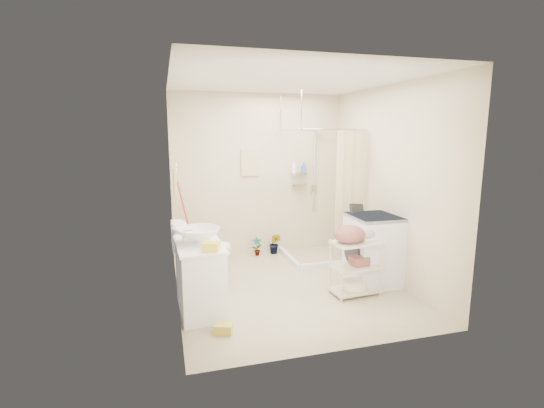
% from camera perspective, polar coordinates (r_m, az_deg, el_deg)
% --- Properties ---
extents(floor, '(3.20, 3.20, 0.00)m').
position_cam_1_polar(floor, '(5.25, 2.33, -11.81)').
color(floor, tan).
rests_on(floor, ground).
extents(ceiling, '(2.80, 3.20, 0.04)m').
position_cam_1_polar(ceiling, '(4.91, 2.56, 17.58)').
color(ceiling, silver).
rests_on(ceiling, ground).
extents(wall_back, '(2.80, 0.04, 2.60)m').
position_cam_1_polar(wall_back, '(6.45, -1.95, 4.25)').
color(wall_back, beige).
rests_on(wall_back, ground).
extents(wall_front, '(2.80, 0.04, 2.60)m').
position_cam_1_polar(wall_front, '(3.45, 10.65, -1.17)').
color(wall_front, beige).
rests_on(wall_front, ground).
extents(wall_left, '(0.04, 3.20, 2.60)m').
position_cam_1_polar(wall_left, '(4.68, -14.10, 1.68)').
color(wall_left, beige).
rests_on(wall_left, ground).
extents(wall_right, '(0.04, 3.20, 2.60)m').
position_cam_1_polar(wall_right, '(5.51, 16.45, 2.81)').
color(wall_right, beige).
rests_on(wall_right, ground).
extents(vanity, '(0.54, 0.91, 0.78)m').
position_cam_1_polar(vanity, '(4.53, -10.36, -10.39)').
color(vanity, white).
rests_on(vanity, ground).
extents(sink, '(0.58, 0.58, 0.16)m').
position_cam_1_polar(sink, '(4.44, -10.56, -4.45)').
color(sink, white).
rests_on(sink, vanity).
extents(counter_basket, '(0.20, 0.18, 0.09)m').
position_cam_1_polar(counter_basket, '(4.11, -8.80, -6.11)').
color(counter_basket, yellow).
rests_on(counter_basket, vanity).
extents(floor_basket, '(0.30, 0.26, 0.13)m').
position_cam_1_polar(floor_basket, '(4.14, -7.04, -17.22)').
color(floor_basket, gold).
rests_on(floor_basket, ground).
extents(toilet, '(0.80, 0.46, 0.82)m').
position_cam_1_polar(toilet, '(5.45, -10.05, -6.59)').
color(toilet, white).
rests_on(toilet, ground).
extents(mop, '(0.15, 0.15, 1.25)m').
position_cam_1_polar(mop, '(6.22, -12.54, -2.53)').
color(mop, red).
rests_on(mop, ground).
extents(potted_plant_a, '(0.17, 0.13, 0.31)m').
position_cam_1_polar(potted_plant_a, '(6.44, -2.20, -6.16)').
color(potted_plant_a, brown).
rests_on(potted_plant_a, ground).
extents(potted_plant_b, '(0.24, 0.23, 0.35)m').
position_cam_1_polar(potted_plant_b, '(6.53, 0.42, -5.75)').
color(potted_plant_b, '#9B5528').
rests_on(potted_plant_b, ground).
extents(hanging_towel, '(0.28, 0.03, 0.42)m').
position_cam_1_polar(hanging_towel, '(6.38, -3.24, 5.98)').
color(hanging_towel, beige).
rests_on(hanging_towel, wall_back).
extents(towel_ring, '(0.04, 0.22, 0.34)m').
position_cam_1_polar(towel_ring, '(4.46, -13.86, 3.48)').
color(towel_ring, '#FAE99B').
rests_on(towel_ring, wall_left).
extents(tp_holder, '(0.08, 0.12, 0.14)m').
position_cam_1_polar(tp_holder, '(4.85, -13.34, -5.01)').
color(tp_holder, white).
rests_on(tp_holder, wall_left).
extents(shower, '(1.10, 1.10, 2.10)m').
position_cam_1_polar(shower, '(6.22, 6.90, 1.64)').
color(shower, silver).
rests_on(shower, ground).
extents(shampoo_bottle_a, '(0.10, 0.10, 0.21)m').
position_cam_1_polar(shampoo_bottle_a, '(6.53, 3.20, 5.43)').
color(shampoo_bottle_a, white).
rests_on(shampoo_bottle_a, shower).
extents(shampoo_bottle_b, '(0.10, 0.10, 0.18)m').
position_cam_1_polar(shampoo_bottle_b, '(6.56, 4.65, 5.28)').
color(shampoo_bottle_b, '#355394').
rests_on(shampoo_bottle_b, shower).
extents(washing_machine, '(0.64, 0.66, 0.92)m').
position_cam_1_polar(washing_machine, '(5.40, 14.59, -6.37)').
color(washing_machine, silver).
rests_on(washing_machine, ground).
extents(laundry_rack, '(0.61, 0.39, 0.80)m').
position_cam_1_polar(laundry_rack, '(5.00, 12.01, -8.30)').
color(laundry_rack, beige).
rests_on(laundry_rack, ground).
extents(ironing_board, '(0.31, 0.23, 1.07)m').
position_cam_1_polar(ironing_board, '(5.49, 12.88, -5.23)').
color(ironing_board, black).
rests_on(ironing_board, ground).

